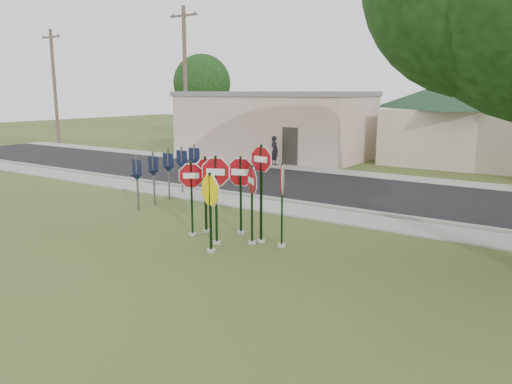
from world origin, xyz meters
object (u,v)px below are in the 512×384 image
Objects in this scene: stop_sign_left at (192,189)px; utility_pole_near at (185,79)px; pedestrian at (274,150)px; stop_sign_yellow at (210,202)px; stop_sign_center at (216,187)px.

stop_sign_left is 19.34m from utility_pole_near.
utility_pole_near is at bearing 18.46° from pedestrian.
stop_sign_yellow is 1.69m from stop_sign_left.
stop_sign_left reaches higher than pedestrian.
stop_sign_left is at bearing 147.97° from stop_sign_yellow.
stop_sign_yellow is 1.36× the size of pedestrian.
pedestrian is at bearing 112.30° from stop_sign_left.
stop_sign_yellow is at bearing -63.80° from stop_sign_center.
pedestrian is at bearing 115.87° from stop_sign_yellow.
pedestrian is at bearing -5.91° from utility_pole_near.
stop_sign_left is at bearing 136.66° from pedestrian.
stop_sign_center is 20.22m from utility_pole_near.
stop_sign_left reaches higher than stop_sign_yellow.
stop_sign_center is 1.15× the size of stop_sign_yellow.
stop_sign_yellow is at bearing -46.52° from utility_pole_near.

